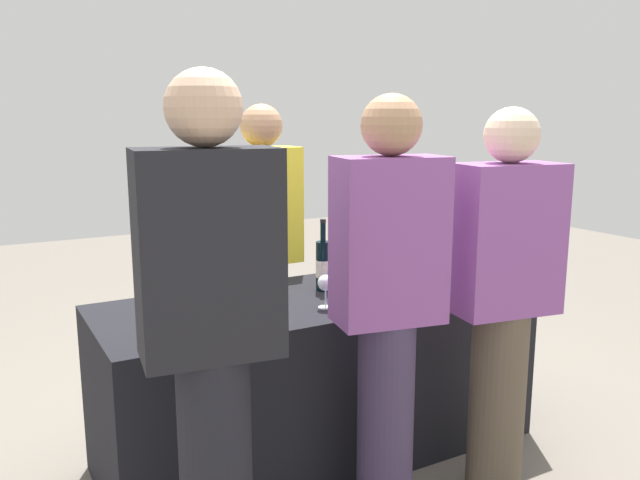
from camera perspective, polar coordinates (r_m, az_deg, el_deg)
name	(u,v)px	position (r m, az deg, el deg)	size (l,w,h in m)	color
ground_plane	(320,449)	(3.14, 0.00, -18.05)	(12.00, 12.00, 0.00)	slate
tasting_table	(320,374)	(2.98, 0.00, -11.80)	(1.95, 0.72, 0.74)	black
wine_bottle_0	(195,277)	(2.76, -10.99, -3.25)	(0.07, 0.07, 0.31)	black
wine_bottle_1	(265,270)	(2.82, -4.90, -2.70)	(0.07, 0.07, 0.32)	black
wine_bottle_2	(323,265)	(2.91, 0.27, -2.23)	(0.06, 0.06, 0.33)	black
wine_bottle_3	(348,263)	(2.97, 2.46, -2.05)	(0.07, 0.07, 0.31)	black
wine_bottle_4	(373,252)	(3.19, 4.72, -1.07)	(0.07, 0.07, 0.34)	black
wine_glass_0	(181,302)	(2.46, -12.22, -5.39)	(0.06, 0.06, 0.14)	silver
wine_glass_1	(247,294)	(2.57, -6.52, -4.80)	(0.06, 0.06, 0.12)	silver
wine_glass_2	(326,284)	(2.65, 0.50, -3.93)	(0.07, 0.07, 0.14)	silver
wine_glass_3	(356,280)	(2.72, 3.21, -3.58)	(0.06, 0.06, 0.14)	silver
wine_glass_4	(392,274)	(2.80, 6.39, -3.00)	(0.07, 0.07, 0.15)	silver
wine_glass_5	(401,266)	(2.96, 7.19, -2.26)	(0.07, 0.07, 0.15)	silver
server_pouring	(263,247)	(3.31, -5.05, -0.59)	(0.37, 0.21, 1.58)	#3F3351
guest_0	(211,330)	(1.96, -9.62, -7.87)	(0.44, 0.28, 1.66)	black
guest_1	(388,300)	(2.34, 6.04, -5.34)	(0.42, 0.28, 1.60)	#3F3351
guest_2	(503,295)	(2.62, 15.90, -4.71)	(0.44, 0.28, 1.56)	brown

